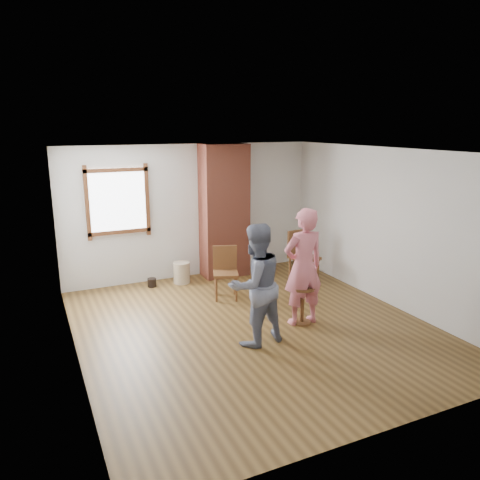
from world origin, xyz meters
name	(u,v)px	position (x,y,z in m)	size (l,w,h in m)	color
ground	(253,327)	(0.00, 0.00, 0.00)	(5.50, 5.50, 0.00)	brown
room_shell	(233,202)	(-0.06, 0.61, 1.81)	(5.04, 5.52, 2.62)	silver
brick_chimney	(224,211)	(0.60, 2.50, 1.30)	(0.90, 0.50, 2.60)	#AB533C
stoneware_crock	(182,273)	(-0.35, 2.39, 0.20)	(0.32, 0.32, 0.41)	tan
dark_pot	(152,283)	(-0.92, 2.40, 0.08)	(0.16, 0.16, 0.16)	black
dining_chair_left	(225,269)	(0.12, 1.35, 0.50)	(0.54, 0.54, 0.90)	brown
dining_chair_right	(301,254)	(1.76, 1.48, 0.56)	(0.52, 0.52, 1.00)	brown
side_table	(302,298)	(0.73, -0.19, 0.40)	(0.40, 0.40, 0.60)	brown
cake_plate	(303,286)	(0.73, -0.19, 0.60)	(0.18, 0.18, 0.01)	white
cake_slice	(303,284)	(0.74, -0.19, 0.64)	(0.08, 0.07, 0.06)	silver
man	(255,285)	(-0.21, -0.47, 0.85)	(0.82, 0.64, 1.70)	#121633
person_pink	(303,267)	(0.74, -0.17, 0.89)	(0.65, 0.43, 1.79)	#D76B7A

